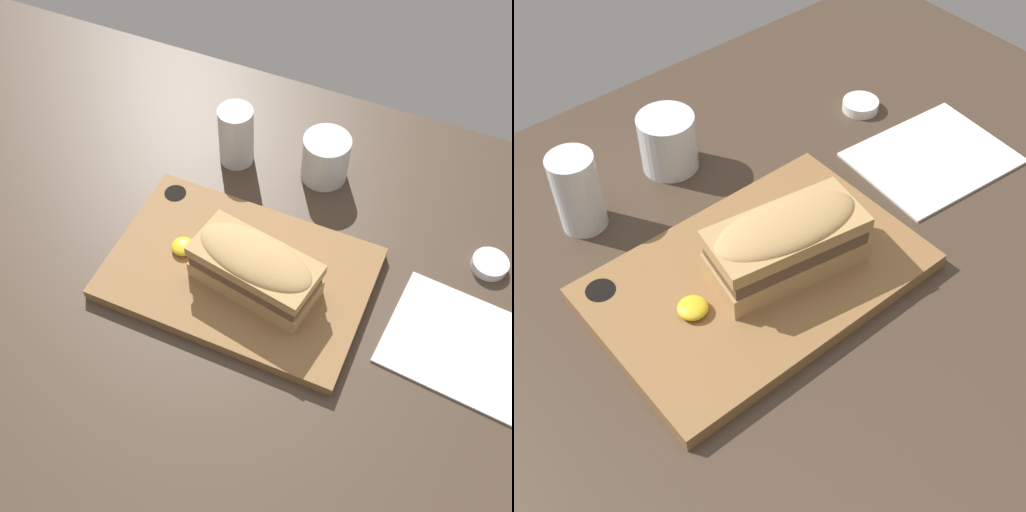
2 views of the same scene
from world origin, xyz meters
The scene contains 8 objects.
dining_table centered at (0.00, 0.00, 1.00)cm, with size 147.50×93.10×2.00cm.
serving_board centered at (4.84, 0.43, 3.05)cm, with size 39.33×25.80×2.15cm.
sandwich centered at (8.23, -1.42, 8.53)cm, with size 19.77×11.62×8.24cm.
mustard_dollop centered at (-4.58, 0.23, 4.82)cm, with size 3.62×3.62×1.45cm.
water_glass centered at (-5.96, 22.82, 6.79)cm, with size 6.06×6.06×11.05cm.
wine_glass centered at (9.46, 25.28, 5.89)cm, with size 8.08×8.08×8.33cm.
napkin centered at (39.40, 2.06, 2.20)cm, with size 23.05×18.90×0.40cm.
condiment_dish centered at (39.84, 17.34, 2.79)cm, with size 5.62×5.62×1.59cm.
Camera 2 is at (-30.17, -44.41, 68.89)cm, focal length 50.00 mm.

